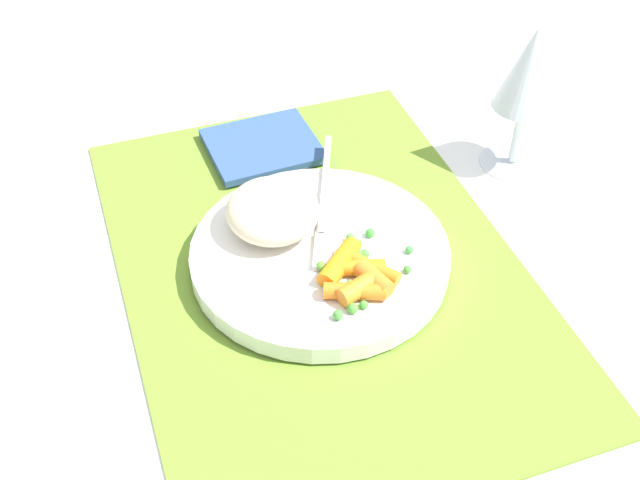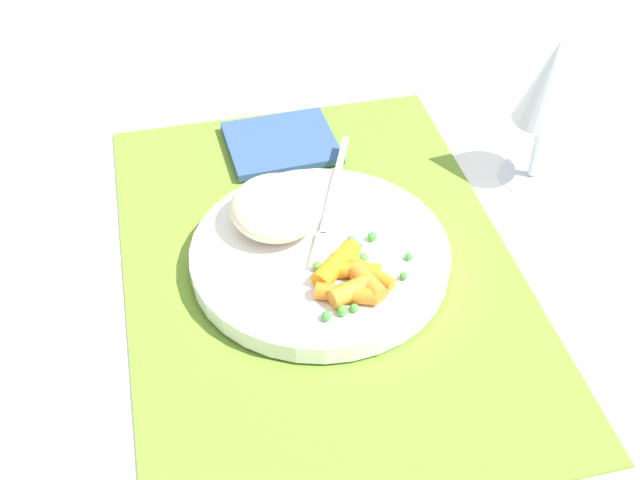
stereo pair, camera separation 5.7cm
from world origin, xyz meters
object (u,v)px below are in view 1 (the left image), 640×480
carrot_portion (355,274)px  napkin (264,146)px  rice_mound (272,211)px  fork (323,212)px  wine_glass (530,73)px  plate (320,256)px

carrot_portion → napkin: carrot_portion is taller
rice_mound → fork: size_ratio=0.47×
rice_mound → wine_glass: 0.28m
fork → napkin: bearing=-173.5°
fork → wine_glass: (-0.04, 0.23, 0.08)m
plate → carrot_portion: 0.05m
carrot_portion → wine_glass: bearing=119.5°
rice_mound → fork: bearing=92.2°
carrot_portion → fork: size_ratio=0.41×
plate → napkin: bearing=179.7°
carrot_portion → fork: bearing=178.4°
plate → carrot_portion: (0.05, 0.01, 0.02)m
wine_glass → napkin: 0.28m
plate → fork: bearing=157.6°
carrot_portion → fork: 0.09m
plate → carrot_portion: carrot_portion is taller
napkin → wine_glass: bearing=67.1°
rice_mound → carrot_portion: bearing=27.8°
fork → rice_mound: bearing=-87.8°
fork → carrot_portion: bearing=-1.6°
carrot_portion → wine_glass: (-0.13, 0.23, 0.08)m
carrot_portion → plate: bearing=-162.5°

